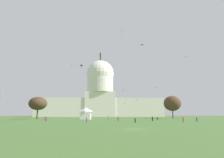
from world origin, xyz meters
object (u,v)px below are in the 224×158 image
at_px(capitol_building, 100,96).
at_px(person_red_mid_right, 45,118).
at_px(person_purple_deep_crowd, 87,120).
at_px(kite_white_mid, 101,80).
at_px(event_tent, 86,113).
at_px(kite_turquoise_high, 121,32).
at_px(person_black_near_tree_east, 157,118).
at_px(tree_west_far, 38,104).
at_px(person_black_back_right, 152,119).
at_px(kite_blue_low, 137,100).
at_px(kite_black_mid, 81,66).
at_px(person_black_front_left, 135,120).
at_px(kite_orange_mid, 111,63).
at_px(person_red_near_tree_west, 183,120).
at_px(kite_magenta_high, 142,45).
at_px(person_olive_aisle_center, 108,118).
at_px(kite_red_low, 123,91).
at_px(tree_east_near, 172,103).
at_px(kite_lime_low, 125,103).
at_px(kite_yellow_mid, 96,88).
at_px(person_maroon_edge_east, 118,119).
at_px(kite_violet_high, 72,66).
at_px(person_navy_front_center, 46,119).
at_px(person_denim_mid_left, 197,119).
at_px(kite_green_low, 156,88).
at_px(kite_pink_mid, 186,58).

height_order(capitol_building, person_red_mid_right, capitol_building).
relative_size(person_purple_deep_crowd, kite_white_mid, 0.60).
relative_size(event_tent, kite_turquoise_high, 1.35).
bearing_deg(kite_white_mid, capitol_building, -81.59).
xyz_separation_m(capitol_building, person_black_near_tree_east, (24.45, -139.31, -22.65)).
height_order(tree_west_far, person_purple_deep_crowd, tree_west_far).
xyz_separation_m(event_tent, person_red_mid_right, (-17.03, -10.06, -2.10)).
xyz_separation_m(person_black_back_right, kite_blue_low, (19.00, 126.86, 16.38)).
bearing_deg(tree_west_far, kite_black_mid, -0.74).
height_order(person_black_front_left, kite_orange_mid, kite_orange_mid).
height_order(person_red_near_tree_west, kite_magenta_high, kite_magenta_high).
distance_m(person_olive_aisle_center, kite_red_low, 40.50).
xyz_separation_m(kite_magenta_high, kite_red_low, (-7.46, 24.87, -21.92)).
height_order(kite_blue_low, kite_red_low, kite_blue_low).
height_order(person_black_back_right, kite_magenta_high, kite_magenta_high).
distance_m(kite_magenta_high, kite_orange_mid, 19.82).
distance_m(tree_east_near, person_purple_deep_crowd, 77.97).
distance_m(event_tent, kite_lime_low, 45.58).
bearing_deg(kite_lime_low, kite_yellow_mid, -118.84).
height_order(capitol_building, kite_turquoise_high, capitol_building).
distance_m(person_maroon_edge_east, kite_yellow_mid, 116.79).
height_order(event_tent, kite_violet_high, kite_violet_high).
distance_m(person_navy_front_center, kite_blue_low, 140.12).
xyz_separation_m(capitol_building, person_denim_mid_left, (31.84, -161.35, -22.58)).
distance_m(person_red_mid_right, kite_yellow_mid, 105.16).
xyz_separation_m(tree_east_near, person_denim_mid_left, (-11.87, -54.82, -8.43)).
bearing_deg(person_red_near_tree_west, kite_white_mid, -152.45).
bearing_deg(kite_green_low, kite_turquoise_high, 57.06).
bearing_deg(person_maroon_edge_east, kite_white_mid, -158.26).
xyz_separation_m(person_black_front_left, kite_pink_mid, (32.41, 33.40, 29.77)).
relative_size(tree_west_far, tree_east_near, 0.88).
bearing_deg(person_red_near_tree_west, person_maroon_edge_east, -111.93).
height_order(event_tent, kite_black_mid, kite_black_mid).
distance_m(person_purple_deep_crowd, kite_lime_low, 79.64).
bearing_deg(kite_black_mid, kite_orange_mid, -67.13).
relative_size(person_black_near_tree_east, kite_violet_high, 0.52).
xyz_separation_m(person_black_back_right, kite_yellow_mid, (-22.85, 113.77, 26.80)).
bearing_deg(kite_red_low, event_tent, -23.07).
bearing_deg(person_red_near_tree_west, person_purple_deep_crowd, -74.72).
bearing_deg(tree_west_far, kite_orange_mid, -1.93).
relative_size(person_red_mid_right, kite_lime_low, 0.59).
xyz_separation_m(person_red_near_tree_west, person_black_back_right, (-5.89, 14.63, -0.01)).
height_order(person_black_near_tree_east, kite_lime_low, kite_lime_low).
bearing_deg(person_red_mid_right, person_black_near_tree_east, -158.38).
distance_m(tree_west_far, kite_violet_high, 92.92).
xyz_separation_m(person_denim_mid_left, person_navy_front_center, (-53.17, 9.70, 0.06)).
height_order(person_red_near_tree_west, kite_red_low, kite_red_low).
distance_m(kite_magenta_high, kite_pink_mid, 23.49).
bearing_deg(person_red_mid_right, capitol_building, -77.44).
bearing_deg(kite_violet_high, person_olive_aisle_center, 162.10).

